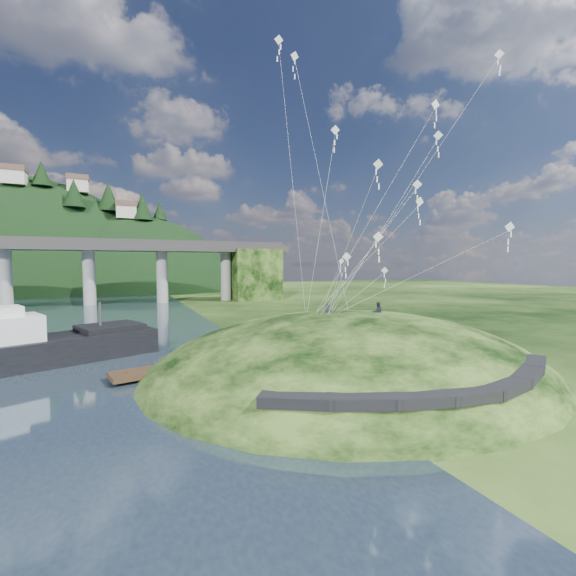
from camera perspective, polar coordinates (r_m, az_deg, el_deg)
name	(u,v)px	position (r m, az deg, el deg)	size (l,w,h in m)	color
ground	(271,389)	(29.34, -2.59, -14.66)	(320.00, 320.00, 0.00)	black
grass_hill	(348,387)	(34.94, 8.94, -14.27)	(36.00, 32.00, 13.00)	black
footpath	(451,386)	(24.85, 22.97, -13.28)	(22.29, 5.84, 0.83)	black
bridge	(36,262)	(97.54, -33.27, 3.27)	(160.00, 11.00, 15.00)	#2D2B2B
far_ridge	(8,316)	(152.91, -36.06, -3.38)	(153.00, 70.00, 94.50)	black
work_barge	(30,346)	(41.75, -33.86, -7.20)	(21.34, 13.03, 7.26)	black
wooden_dock	(208,363)	(35.21, -11.82, -10.77)	(16.15, 5.86, 1.14)	#322014
kite_flyers	(367,302)	(34.55, 11.58, -2.03)	(5.27, 2.07, 1.90)	#272A34
kite_swarm	(395,178)	(35.87, 15.52, 15.47)	(17.15, 17.53, 20.08)	silver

